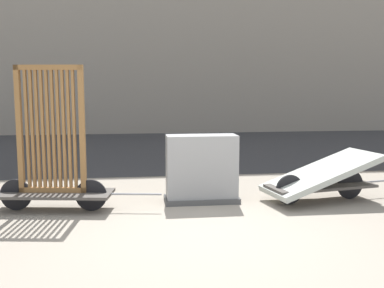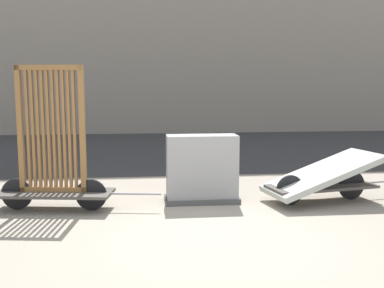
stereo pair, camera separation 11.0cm
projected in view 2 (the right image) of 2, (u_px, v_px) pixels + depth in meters
ground_plane at (205, 237)px, 5.20m from camera, size 60.00×60.00×0.00m
road_strip at (168, 148)px, 12.55m from camera, size 56.00×7.83×0.01m
bike_cart_with_bedframe at (53, 161)px, 6.23m from camera, size 2.35×0.82×2.02m
bike_cart_with_mattress at (322, 177)px, 6.70m from camera, size 2.39×1.13×0.74m
utility_cabinet at (202, 171)px, 6.70m from camera, size 1.11×0.47×1.01m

